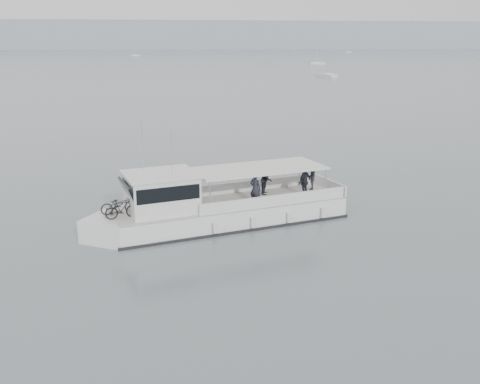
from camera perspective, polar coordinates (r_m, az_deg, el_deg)
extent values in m
plane|color=slate|center=(28.71, 7.29, -2.35)|extent=(1400.00, 1400.00, 0.00)
cube|color=#939EA8|center=(586.36, -7.48, 16.23)|extent=(1400.00, 90.00, 28.00)
cube|color=white|center=(27.02, -1.05, -2.41)|extent=(12.15, 6.12, 1.27)
cube|color=white|center=(25.52, -13.38, -3.97)|extent=(3.07, 3.07, 1.27)
cube|color=beige|center=(26.83, -1.06, -1.12)|extent=(12.15, 6.12, 0.06)
cube|color=black|center=(27.15, -1.05, -3.19)|extent=(12.37, 6.28, 0.18)
cube|color=white|center=(28.75, 1.06, 0.65)|extent=(7.58, 2.16, 0.59)
cube|color=white|center=(26.14, 3.77, -0.94)|extent=(7.58, 2.16, 0.59)
cube|color=white|center=(29.35, 9.52, 0.76)|extent=(0.92, 3.05, 0.59)
cube|color=white|center=(25.52, -8.41, -0.12)|extent=(3.72, 3.37, 1.76)
cube|color=black|center=(25.16, -11.76, -0.18)|extent=(1.18, 2.50, 1.13)
cube|color=black|center=(25.44, -8.44, 0.51)|extent=(3.54, 3.36, 0.68)
cube|color=white|center=(25.28, -8.49, 1.90)|extent=(3.96, 3.62, 0.10)
cube|color=white|center=(27.02, 2.00, 2.54)|extent=(7.19, 4.59, 0.08)
cylinder|color=silver|center=(24.84, -3.22, -0.60)|extent=(0.07, 0.07, 1.61)
cylinder|color=silver|center=(27.33, -5.19, 0.90)|extent=(0.07, 0.07, 1.61)
cylinder|color=silver|center=(27.52, 9.12, 0.87)|extent=(0.07, 0.07, 1.61)
cylinder|color=silver|center=(29.79, 6.33, 2.12)|extent=(0.07, 0.07, 1.61)
cylinder|color=silver|center=(25.71, -10.39, 4.95)|extent=(0.04, 0.04, 2.54)
cylinder|color=silver|center=(24.50, -7.30, 4.08)|extent=(0.04, 0.04, 2.15)
cylinder|color=silver|center=(24.99, -2.68, -3.85)|extent=(0.29, 0.29, 0.49)
cylinder|color=silver|center=(25.69, 1.41, -3.27)|extent=(0.29, 0.29, 0.49)
cylinder|color=silver|center=(26.53, 5.27, -2.71)|extent=(0.29, 0.29, 0.49)
cylinder|color=silver|center=(27.48, 8.86, -2.18)|extent=(0.29, 0.29, 0.49)
imported|color=black|center=(25.62, -12.83, -1.32)|extent=(1.77, 1.01, 0.88)
imported|color=black|center=(24.87, -12.49, -1.76)|extent=(1.61, 0.83, 0.93)
imported|color=#23242F|center=(26.20, 1.64, 0.33)|extent=(0.71, 0.69, 1.64)
imported|color=#23242F|center=(28.13, 2.84, 1.41)|extent=(0.86, 0.97, 1.64)
imported|color=#23242F|center=(27.77, 6.90, 1.12)|extent=(0.98, 0.95, 1.64)
imported|color=#23242F|center=(29.07, 7.61, 1.76)|extent=(0.80, 1.16, 1.64)
cube|color=white|center=(216.65, 8.21, 13.43)|extent=(6.88, 3.22, 0.75)
cube|color=white|center=(216.64, 8.21, 13.51)|extent=(2.60, 2.22, 0.45)
cylinder|color=silver|center=(216.53, 8.25, 14.47)|extent=(0.08, 0.08, 7.28)
cube|color=white|center=(141.48, 9.20, 12.18)|extent=(4.41, 7.15, 0.75)
cube|color=white|center=(141.46, 9.20, 12.31)|extent=(2.62, 2.90, 0.45)
cylinder|color=silver|center=(141.29, 9.27, 13.81)|extent=(0.08, 0.08, 7.50)
cube|color=white|center=(334.53, -11.13, 14.10)|extent=(5.49, 3.16, 0.75)
cube|color=white|center=(334.52, -11.13, 14.16)|extent=(2.18, 1.94, 0.45)
cylinder|color=silver|center=(334.46, -11.16, 14.65)|extent=(0.08, 0.08, 5.75)
cube|color=white|center=(435.31, 11.48, 14.43)|extent=(6.05, 3.77, 0.75)
cube|color=white|center=(435.30, 11.48, 14.47)|extent=(2.46, 2.23, 0.45)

